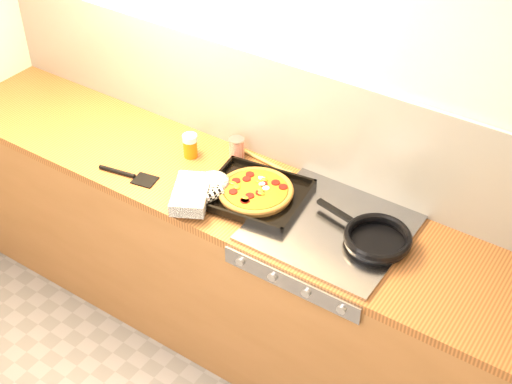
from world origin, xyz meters
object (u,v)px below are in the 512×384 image
Objects in this scene: pizza_on_tray at (238,191)px; juice_glass at (190,146)px; frying_pan at (376,238)px; tomato_can at (237,148)px.

juice_glass is at bearing 159.03° from pizza_on_tray.
frying_pan is 0.82m from tomato_can.
frying_pan is 0.98m from juice_glass.
juice_glass is (-0.37, 0.14, 0.01)m from pizza_on_tray.
frying_pan is (0.61, 0.06, -0.00)m from pizza_on_tray.
juice_glass is at bearing 175.45° from frying_pan.
pizza_on_tray is at bearing -174.19° from frying_pan.
juice_glass reaches higher than pizza_on_tray.
tomato_can is at bearing 166.83° from frying_pan.
tomato_can is at bearing 30.74° from juice_glass.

